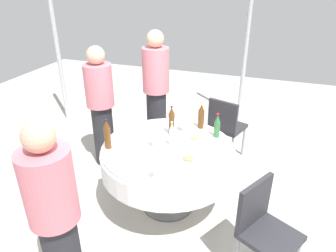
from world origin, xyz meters
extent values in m
plane|color=#B7B2A8|center=(0.00, 0.00, 0.00)|extent=(10.00, 10.00, 0.00)
cylinder|color=white|center=(0.00, 0.00, 0.72)|extent=(1.33, 1.33, 0.04)
cylinder|color=white|center=(0.00, 0.00, 0.59)|extent=(1.36, 1.36, 0.22)
cylinder|color=slate|center=(0.00, 0.00, 0.24)|extent=(0.14, 0.14, 0.48)
cylinder|color=slate|center=(0.00, 0.00, 0.01)|extent=(0.56, 0.56, 0.03)
cylinder|color=#593314|center=(-0.05, 0.26, 0.86)|extent=(0.06, 0.06, 0.24)
cone|color=#593314|center=(-0.05, 0.26, 1.02)|extent=(0.06, 0.06, 0.07)
cylinder|color=black|center=(-0.05, 0.26, 1.06)|extent=(0.02, 0.02, 0.01)
cylinder|color=silver|center=(0.03, 0.02, 0.83)|extent=(0.06, 0.06, 0.18)
cone|color=silver|center=(0.03, 0.02, 0.96)|extent=(0.05, 0.05, 0.08)
cylinder|color=silver|center=(0.03, 0.02, 1.00)|extent=(0.02, 0.02, 0.01)
cylinder|color=#593314|center=(-0.55, -0.22, 0.85)|extent=(0.07, 0.07, 0.23)
cone|color=#593314|center=(-0.55, -0.22, 1.01)|extent=(0.06, 0.06, 0.08)
cylinder|color=black|center=(-0.55, -0.22, 1.05)|extent=(0.03, 0.03, 0.01)
cylinder|color=#2D6B38|center=(0.42, 0.36, 0.83)|extent=(0.06, 0.06, 0.17)
cone|color=#2D6B38|center=(0.42, 0.36, 0.95)|extent=(0.06, 0.06, 0.09)
cylinder|color=red|center=(0.42, 0.36, 1.00)|extent=(0.03, 0.03, 0.01)
cylinder|color=#593314|center=(0.21, 0.51, 0.84)|extent=(0.07, 0.07, 0.21)
cone|color=#593314|center=(0.21, 0.51, 0.98)|extent=(0.06, 0.06, 0.08)
cylinder|color=gold|center=(0.21, 0.51, 1.03)|extent=(0.03, 0.03, 0.01)
cylinder|color=white|center=(0.07, -0.54, 0.74)|extent=(0.06, 0.06, 0.00)
cylinder|color=white|center=(0.07, -0.54, 0.78)|extent=(0.01, 0.01, 0.08)
cylinder|color=white|center=(0.07, -0.54, 0.85)|extent=(0.06, 0.06, 0.07)
cylinder|color=white|center=(0.03, 0.37, 0.74)|extent=(0.06, 0.06, 0.00)
cylinder|color=white|center=(0.03, 0.37, 0.77)|extent=(0.01, 0.01, 0.06)
cylinder|color=white|center=(0.03, 0.37, 0.84)|extent=(0.07, 0.07, 0.07)
cylinder|color=white|center=(-0.13, -0.06, 0.74)|extent=(0.06, 0.06, 0.00)
cylinder|color=white|center=(-0.13, -0.06, 0.79)|extent=(0.01, 0.01, 0.08)
cylinder|color=white|center=(-0.13, -0.06, 0.86)|extent=(0.07, 0.07, 0.08)
cylinder|color=gold|center=(-0.13, -0.06, 0.84)|extent=(0.06, 0.06, 0.03)
cylinder|color=white|center=(0.22, 0.21, 0.75)|extent=(0.20, 0.20, 0.02)
ellipsoid|color=#8C9E59|center=(0.22, 0.21, 0.77)|extent=(0.09, 0.08, 0.02)
cylinder|color=white|center=(0.27, -0.19, 0.75)|extent=(0.23, 0.23, 0.02)
ellipsoid|color=tan|center=(0.27, -0.19, 0.77)|extent=(0.11, 0.09, 0.02)
cylinder|color=white|center=(-0.46, 0.09, 0.75)|extent=(0.23, 0.23, 0.02)
cylinder|color=white|center=(-0.03, -0.34, 0.75)|extent=(0.25, 0.25, 0.02)
cube|color=silver|center=(-0.17, 0.09, 0.74)|extent=(0.12, 0.15, 0.00)
cube|color=silver|center=(-0.28, 0.43, 0.74)|extent=(0.17, 0.08, 0.00)
cylinder|color=#D8727F|center=(-0.36, -1.28, 1.07)|extent=(0.34, 0.34, 0.53)
sphere|color=#D8AD8C|center=(-0.36, -1.28, 1.44)|extent=(0.21, 0.21, 0.21)
cylinder|color=#26262B|center=(-0.51, 1.00, 0.46)|extent=(0.26, 0.26, 0.92)
cylinder|color=#D8727F|center=(-0.51, 1.00, 1.20)|extent=(0.34, 0.34, 0.56)
sphere|color=#D8AD8C|center=(-0.51, 1.00, 1.59)|extent=(0.21, 0.21, 0.21)
cylinder|color=#26262B|center=(-1.08, 0.56, 0.41)|extent=(0.26, 0.26, 0.82)
cylinder|color=#D8727F|center=(-1.08, 0.56, 1.08)|extent=(0.34, 0.34, 0.52)
sphere|color=#D8AD8C|center=(-1.08, 0.56, 1.44)|extent=(0.22, 0.22, 0.22)
cube|color=#2D2D33|center=(0.42, 1.23, 0.45)|extent=(0.51, 0.51, 0.04)
cube|color=#2D2D33|center=(0.36, 1.06, 0.66)|extent=(0.39, 0.17, 0.42)
cylinder|color=gray|center=(0.63, 1.33, 0.21)|extent=(0.03, 0.03, 0.43)
cylinder|color=gray|center=(0.31, 1.44, 0.21)|extent=(0.03, 0.03, 0.43)
cylinder|color=gray|center=(0.52, 1.01, 0.21)|extent=(0.03, 0.03, 0.43)
cylinder|color=gray|center=(0.20, 1.12, 0.21)|extent=(0.03, 0.03, 0.43)
cube|color=#2D2D33|center=(1.06, -0.59, 0.45)|extent=(0.54, 0.54, 0.04)
cube|color=#2D2D33|center=(0.90, -0.50, 0.66)|extent=(0.23, 0.37, 0.42)
cylinder|color=gray|center=(0.99, -0.36, 0.21)|extent=(0.03, 0.03, 0.43)
cylinder|color=#B2B5B7|center=(0.41, 2.62, 1.27)|extent=(0.07, 0.07, 2.53)
cylinder|color=#B2B5B7|center=(-2.40, 1.56, 1.29)|extent=(0.07, 0.07, 2.58)
camera|label=1|loc=(0.90, -2.56, 2.31)|focal=33.42mm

